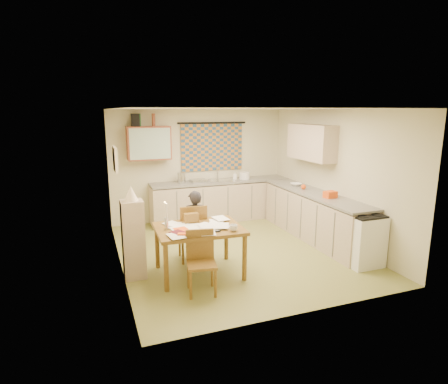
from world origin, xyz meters
name	(u,v)px	position (x,y,z in m)	size (l,w,h in m)	color
floor	(236,251)	(0.00, 0.00, -0.01)	(4.00, 4.50, 0.02)	olive
ceiling	(237,108)	(0.00, 0.00, 2.51)	(4.00, 4.50, 0.02)	white
wall_back	(199,165)	(0.00, 2.26, 1.25)	(4.00, 0.02, 2.50)	beige
wall_front	(309,217)	(0.00, -2.26, 1.25)	(4.00, 0.02, 2.50)	beige
wall_left	(116,191)	(-2.01, 0.00, 1.25)	(0.02, 4.50, 2.50)	beige
wall_right	(334,176)	(2.01, 0.00, 1.25)	(0.02, 4.50, 2.50)	beige
window_blind	(212,147)	(0.30, 2.22, 1.65)	(1.45, 0.03, 1.05)	navy
curtain_rod	(212,123)	(0.30, 2.20, 2.20)	(0.04, 0.04, 1.60)	black
wall_cabinet	(149,143)	(-1.15, 2.08, 1.80)	(0.90, 0.34, 0.70)	brown
wall_cabinet_glass	(150,144)	(-1.15, 1.91, 1.80)	(0.84, 0.02, 0.64)	#99B2A5
upper_cabinet_right	(311,142)	(1.83, 0.55, 1.85)	(0.34, 1.30, 0.70)	tan
framed_print	(115,159)	(-1.97, 0.40, 1.70)	(0.04, 0.50, 0.40)	beige
print_canvas	(117,159)	(-1.95, 0.40, 1.70)	(0.01, 0.42, 0.32)	white
counter_back	(223,200)	(0.47, 1.95, 0.45)	(3.30, 0.62, 0.92)	tan
counter_right	(314,216)	(1.70, 0.12, 0.45)	(0.62, 2.95, 0.92)	tan
stove	(362,239)	(1.70, -1.25, 0.43)	(0.55, 0.55, 0.86)	white
sink	(223,182)	(0.45, 1.95, 0.88)	(0.55, 0.45, 0.10)	silver
tap	(217,173)	(0.40, 2.13, 1.06)	(0.03, 0.03, 0.28)	silver
dish_rack	(198,181)	(-0.12, 1.95, 0.95)	(0.35, 0.30, 0.06)	silver
kettle	(181,178)	(-0.50, 1.95, 1.04)	(0.18, 0.18, 0.24)	silver
mixing_bowl	(244,176)	(0.99, 1.95, 1.00)	(0.24, 0.24, 0.16)	white
soap_bottle	(235,176)	(0.78, 2.00, 1.01)	(0.10, 0.10, 0.17)	white
bowl	(296,184)	(1.70, 0.85, 0.95)	(0.23, 0.23, 0.06)	white
orange_bag	(330,195)	(1.70, -0.34, 0.98)	(0.22, 0.16, 0.12)	#E94E0F
fruit_orange	(304,187)	(1.65, 0.47, 0.97)	(0.10, 0.10, 0.10)	#E94E0F
speaker	(135,120)	(-1.41, 2.08, 2.28)	(0.16, 0.20, 0.26)	black
bottle_green	(139,120)	(-1.33, 2.08, 2.28)	(0.07, 0.07, 0.26)	#195926
bottle_brown	(153,120)	(-1.03, 2.08, 2.28)	(0.07, 0.07, 0.26)	brown
dining_table	(199,250)	(-0.89, -0.69, 0.38)	(1.32, 1.02, 0.75)	brown
chair_far	(192,243)	(-0.84, -0.11, 0.30)	(0.48, 0.48, 0.97)	brown
chair_near	(202,274)	(-1.03, -1.28, 0.27)	(0.45, 0.45, 0.86)	brown
person	(195,225)	(-0.79, -0.11, 0.60)	(0.47, 0.35, 1.19)	black
shelf_stand	(133,240)	(-1.84, -0.47, 0.60)	(0.32, 0.30, 1.19)	tan
lampshade	(131,193)	(-1.84, -0.47, 1.30)	(0.20, 0.20, 0.22)	beige
letter_rack	(191,218)	(-0.94, -0.45, 0.83)	(0.22, 0.10, 0.16)	brown
mug	(234,228)	(-0.47, -1.03, 0.80)	(0.14, 0.14, 0.09)	white
magazine	(174,234)	(-1.33, -0.92, 0.76)	(0.26, 0.29, 0.02)	maroon
book	(176,231)	(-1.27, -0.79, 0.76)	(0.23, 0.29, 0.02)	#E94E0F
orange_box	(182,235)	(-1.23, -1.00, 0.77)	(0.12, 0.08, 0.04)	#E94E0F
eyeglasses	(216,232)	(-0.72, -1.00, 0.76)	(0.13, 0.04, 0.02)	black
candle_holder	(167,224)	(-1.37, -0.63, 0.84)	(0.06, 0.06, 0.18)	silver
candle	(167,211)	(-1.36, -0.64, 1.04)	(0.02, 0.02, 0.22)	white
candle_flame	(165,202)	(-1.38, -0.61, 1.16)	(0.02, 0.02, 0.02)	#FFCC66
papers	(201,226)	(-0.86, -0.71, 0.77)	(1.11, 0.94, 0.03)	white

